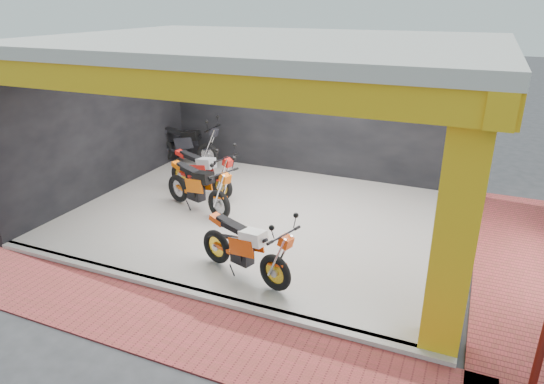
{
  "coord_description": "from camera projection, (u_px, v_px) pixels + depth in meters",
  "views": [
    {
      "loc": [
        3.8,
        -6.48,
        4.34
      ],
      "look_at": [
        0.36,
        1.48,
        0.9
      ],
      "focal_mm": 32.0,
      "sensor_mm": 36.0,
      "label": 1
    }
  ],
  "objects": [
    {
      "name": "showroom_ceiling",
      "position": [
        265.0,
        43.0,
        8.9
      ],
      "size": [
        8.4,
        6.4,
        0.2
      ],
      "primitive_type": "cube",
      "color": "beige",
      "rests_on": "corner_column"
    },
    {
      "name": "header_beam_front",
      "position": [
        174.0,
        84.0,
        6.45
      ],
      "size": [
        8.4,
        0.3,
        0.4
      ],
      "primitive_type": "cube",
      "color": "gold",
      "rests_on": "corner_column"
    },
    {
      "name": "left_wall",
      "position": [
        103.0,
        121.0,
        11.1
      ],
      "size": [
        0.2,
        6.2,
        3.5
      ],
      "primitive_type": "cube",
      "color": "black",
      "rests_on": "ground"
    },
    {
      "name": "moto_row_b",
      "position": [
        219.0,
        191.0,
        9.81
      ],
      "size": [
        2.24,
        1.42,
        1.28
      ],
      "primitive_type": null,
      "rotation": [
        0.0,
        0.0,
        -0.33
      ],
      "color": "#DB5A09",
      "rests_on": "showroom_floor"
    },
    {
      "name": "moto_row_d",
      "position": [
        207.0,
        144.0,
        12.94
      ],
      "size": [
        2.2,
        0.87,
        1.33
      ],
      "primitive_type": null,
      "rotation": [
        0.0,
        0.0,
        0.03
      ],
      "color": "black",
      "rests_on": "showroom_floor"
    },
    {
      "name": "moto_row_a",
      "position": [
        221.0,
        174.0,
        10.8
      ],
      "size": [
        2.17,
        1.22,
        1.25
      ],
      "primitive_type": null,
      "rotation": [
        0.0,
        0.0,
        -0.24
      ],
      "color": "red",
      "rests_on": "showroom_floor"
    },
    {
      "name": "showroom_floor",
      "position": [
        266.0,
        219.0,
        10.21
      ],
      "size": [
        8.0,
        6.0,
        0.1
      ],
      "primitive_type": "cube",
      "color": "silver",
      "rests_on": "ground"
    },
    {
      "name": "corner_column",
      "position": [
        456.0,
        230.0,
        5.86
      ],
      "size": [
        0.5,
        0.5,
        3.5
      ],
      "primitive_type": "cube",
      "color": "gold",
      "rests_on": "ground"
    },
    {
      "name": "floor_kerb",
      "position": [
        188.0,
        292.0,
        7.64
      ],
      "size": [
        8.0,
        0.2,
        0.1
      ],
      "primitive_type": "cube",
      "color": "silver",
      "rests_on": "ground"
    },
    {
      "name": "moto_hero",
      "position": [
        275.0,
        256.0,
        7.37
      ],
      "size": [
        2.15,
        1.3,
        1.23
      ],
      "primitive_type": null,
      "rotation": [
        0.0,
        0.0,
        -0.3
      ],
      "color": "#DD4109",
      "rests_on": "showroom_floor"
    },
    {
      "name": "paver_right",
      "position": [
        517.0,
        266.0,
        8.45
      ],
      "size": [
        1.4,
        7.0,
        0.03
      ],
      "primitive_type": "cube",
      "color": "#9B3234",
      "rests_on": "ground"
    },
    {
      "name": "header_beam_right",
      "position": [
        500.0,
        72.0,
        7.54
      ],
      "size": [
        0.3,
        6.4,
        0.4
      ],
      "primitive_type": "cube",
      "color": "gold",
      "rests_on": "corner_column"
    },
    {
      "name": "back_wall",
      "position": [
        316.0,
        110.0,
        12.23
      ],
      "size": [
        8.2,
        0.2,
        3.5
      ],
      "primitive_type": "cube",
      "color": "black",
      "rests_on": "ground"
    },
    {
      "name": "paver_front",
      "position": [
        159.0,
        322.0,
        6.98
      ],
      "size": [
        9.0,
        1.4,
        0.03
      ],
      "primitive_type": "cube",
      "color": "#9B3234",
      "rests_on": "ground"
    },
    {
      "name": "ground",
      "position": [
        220.0,
        265.0,
        8.52
      ],
      "size": [
        80.0,
        80.0,
        0.0
      ],
      "primitive_type": "plane",
      "color": "#2D2D30",
      "rests_on": "ground"
    }
  ]
}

